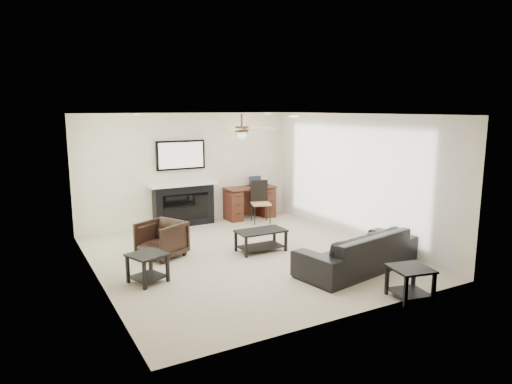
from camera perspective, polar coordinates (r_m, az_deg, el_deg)
room_shell at (r=8.00m, az=-0.51°, el=3.85°), size 5.50×5.54×2.52m
sofa at (r=7.66m, az=12.55°, el=-7.15°), size 2.32×1.24×0.64m
armchair at (r=8.24m, az=-11.72°, el=-5.82°), size 0.95×0.94×0.65m
coffee_table at (r=8.44m, az=0.61°, el=-6.10°), size 0.91×0.52×0.40m
end_table_near at (r=6.75m, az=18.68°, el=-10.74°), size 0.62×0.62×0.45m
end_table_left at (r=7.17m, az=-13.39°, el=-9.23°), size 0.64×0.64×0.45m
fireplace_unit at (r=10.22m, az=-9.06°, el=1.03°), size 1.52×0.34×1.91m
desk at (r=10.91m, az=-0.81°, el=-1.32°), size 1.22×0.56×0.76m
desk_chair at (r=10.41m, az=0.61°, el=-1.29°), size 0.53×0.55×0.97m
laptop at (r=10.89m, az=0.16°, el=1.32°), size 0.33×0.24×0.23m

